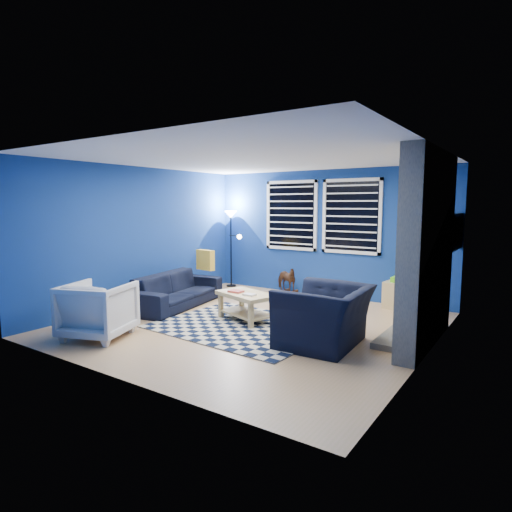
% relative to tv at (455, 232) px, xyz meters
% --- Properties ---
extents(floor, '(5.00, 5.00, 0.00)m').
position_rel_tv_xyz_m(floor, '(-2.45, -2.00, -1.40)').
color(floor, tan).
rests_on(floor, ground).
extents(ceiling, '(5.00, 5.00, 0.00)m').
position_rel_tv_xyz_m(ceiling, '(-2.45, -2.00, 1.10)').
color(ceiling, white).
rests_on(ceiling, wall_back).
extents(wall_back, '(5.00, 0.00, 5.00)m').
position_rel_tv_xyz_m(wall_back, '(-2.45, 0.50, -0.15)').
color(wall_back, navy).
rests_on(wall_back, floor).
extents(wall_left, '(0.00, 5.00, 5.00)m').
position_rel_tv_xyz_m(wall_left, '(-4.95, -2.00, -0.15)').
color(wall_left, navy).
rests_on(wall_left, floor).
extents(wall_right, '(0.00, 5.00, 5.00)m').
position_rel_tv_xyz_m(wall_right, '(0.05, -2.00, -0.15)').
color(wall_right, navy).
rests_on(wall_right, floor).
extents(fireplace, '(0.65, 2.00, 2.50)m').
position_rel_tv_xyz_m(fireplace, '(-0.09, -1.50, -0.20)').
color(fireplace, gray).
rests_on(fireplace, floor).
extents(window_left, '(1.17, 0.06, 1.42)m').
position_rel_tv_xyz_m(window_left, '(-3.20, 0.46, 0.20)').
color(window_left, black).
rests_on(window_left, wall_back).
extents(window_right, '(1.17, 0.06, 1.42)m').
position_rel_tv_xyz_m(window_right, '(-1.90, 0.46, 0.20)').
color(window_right, black).
rests_on(window_right, wall_back).
extents(tv, '(0.07, 1.00, 0.58)m').
position_rel_tv_xyz_m(tv, '(0.00, 0.00, 0.00)').
color(tv, black).
rests_on(tv, wall_right).
extents(rug, '(2.61, 2.14, 0.02)m').
position_rel_tv_xyz_m(rug, '(-2.51, -2.18, -1.39)').
color(rug, black).
rests_on(rug, floor).
extents(sofa, '(2.14, 1.14, 0.59)m').
position_rel_tv_xyz_m(sofa, '(-4.27, -1.81, -1.10)').
color(sofa, black).
rests_on(sofa, floor).
extents(armchair_big, '(1.25, 1.11, 0.77)m').
position_rel_tv_xyz_m(armchair_big, '(-1.15, -2.28, -1.01)').
color(armchair_big, black).
rests_on(armchair_big, floor).
extents(armchair_bent, '(1.06, 1.08, 0.77)m').
position_rel_tv_xyz_m(armchair_bent, '(-3.87, -3.72, -1.02)').
color(armchair_bent, gray).
rests_on(armchair_bent, floor).
extents(rocking_horse, '(0.46, 0.66, 0.51)m').
position_rel_tv_xyz_m(rocking_horse, '(-3.13, 0.15, -1.08)').
color(rocking_horse, '#482D17').
rests_on(rocking_horse, floor).
extents(coffee_table, '(1.07, 0.81, 0.47)m').
position_rel_tv_xyz_m(coffee_table, '(-2.66, -1.92, -1.07)').
color(coffee_table, '#D4B677').
rests_on(coffee_table, rug).
extents(cabinet, '(0.60, 0.43, 0.56)m').
position_rel_tv_xyz_m(cabinet, '(-0.85, 0.25, -1.15)').
color(cabinet, '#D4B677').
rests_on(cabinet, floor).
extents(floor_lamp, '(0.46, 0.28, 1.68)m').
position_rel_tv_xyz_m(floor_lamp, '(-4.58, 0.25, -0.02)').
color(floor_lamp, black).
rests_on(floor_lamp, floor).
extents(throw_pillow, '(0.41, 0.18, 0.38)m').
position_rel_tv_xyz_m(throw_pillow, '(-4.12, -1.17, -0.62)').
color(throw_pillow, gold).
rests_on(throw_pillow, sofa).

